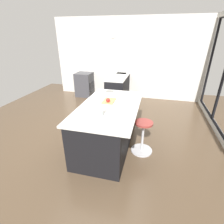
% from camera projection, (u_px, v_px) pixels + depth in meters
% --- Properties ---
extents(ground_plane, '(7.79, 7.79, 0.00)m').
position_uv_depth(ground_plane, '(104.00, 135.00, 4.16)').
color(ground_plane, brown).
extents(interior_partition_left, '(0.15, 5.43, 2.81)m').
position_uv_depth(interior_partition_left, '(127.00, 59.00, 6.21)').
color(interior_partition_left, beige).
rests_on(interior_partition_left, ground_plane).
extents(sink_cabinet, '(2.16, 0.60, 1.20)m').
position_uv_depth(sink_cabinet, '(120.00, 86.00, 6.33)').
color(sink_cabinet, black).
rests_on(sink_cabinet, ground_plane).
extents(oven_range, '(0.60, 0.61, 0.89)m').
position_uv_depth(oven_range, '(85.00, 84.00, 6.65)').
color(oven_range, '#38383D').
rests_on(oven_range, ground_plane).
extents(kitchen_island, '(2.05, 1.16, 0.94)m').
position_uv_depth(kitchen_island, '(108.00, 125.00, 3.62)').
color(kitchen_island, black).
rests_on(kitchen_island, ground_plane).
extents(stool_by_window, '(0.44, 0.44, 0.69)m').
position_uv_depth(stool_by_window, '(143.00, 138.00, 3.46)').
color(stool_by_window, '#B7B7BC').
rests_on(stool_by_window, ground_plane).
extents(cutting_board, '(0.36, 0.24, 0.02)m').
position_uv_depth(cutting_board, '(109.00, 101.00, 3.61)').
color(cutting_board, tan).
rests_on(cutting_board, kitchen_island).
extents(apple_red, '(0.09, 0.09, 0.09)m').
position_uv_depth(apple_red, '(108.00, 100.00, 3.50)').
color(apple_red, red).
rests_on(apple_red, cutting_board).
extents(water_bottle, '(0.06, 0.06, 0.31)m').
position_uv_depth(water_bottle, '(101.00, 110.00, 2.89)').
color(water_bottle, silver).
rests_on(water_bottle, kitchen_island).
extents(fruit_bowl, '(0.25, 0.25, 0.07)m').
position_uv_depth(fruit_bowl, '(110.00, 93.00, 4.03)').
color(fruit_bowl, silver).
rests_on(fruit_bowl, kitchen_island).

